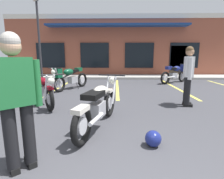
{
  "coord_description": "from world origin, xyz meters",
  "views": [
    {
      "loc": [
        -0.06,
        -0.84,
        1.41
      ],
      "look_at": [
        -0.16,
        3.66,
        0.55
      ],
      "focal_mm": 28.15,
      "sensor_mm": 36.0,
      "label": 1
    }
  ],
  "objects_px": {
    "helmet_on_pavement": "(153,139)",
    "parking_lot_lamp_post": "(37,27)",
    "person_in_shorts_foreground": "(188,73)",
    "motorcycle_black_cruiser": "(20,75)",
    "person_by_back_row": "(16,96)",
    "motorcycle_foreground_classic": "(99,105)",
    "motorcycle_blue_standard": "(70,77)",
    "motorcycle_silver_naked": "(42,89)",
    "motorcycle_red_sportbike": "(176,73)"
  },
  "relations": [
    {
      "from": "helmet_on_pavement",
      "to": "parking_lot_lamp_post",
      "type": "height_order",
      "value": "parking_lot_lamp_post"
    },
    {
      "from": "helmet_on_pavement",
      "to": "person_in_shorts_foreground",
      "type": "bearing_deg",
      "value": 58.71
    },
    {
      "from": "person_in_shorts_foreground",
      "to": "parking_lot_lamp_post",
      "type": "relative_size",
      "value": 0.37
    },
    {
      "from": "motorcycle_black_cruiser",
      "to": "person_by_back_row",
      "type": "bearing_deg",
      "value": -61.35
    },
    {
      "from": "motorcycle_black_cruiser",
      "to": "person_by_back_row",
      "type": "distance_m",
      "value": 7.82
    },
    {
      "from": "motorcycle_foreground_classic",
      "to": "motorcycle_blue_standard",
      "type": "bearing_deg",
      "value": 112.05
    },
    {
      "from": "motorcycle_silver_naked",
      "to": "person_by_back_row",
      "type": "bearing_deg",
      "value": -71.97
    },
    {
      "from": "motorcycle_silver_naked",
      "to": "motorcycle_blue_standard",
      "type": "bearing_deg",
      "value": 85.93
    },
    {
      "from": "motorcycle_black_cruiser",
      "to": "motorcycle_silver_naked",
      "type": "distance_m",
      "value": 4.79
    },
    {
      "from": "person_in_shorts_foreground",
      "to": "motorcycle_silver_naked",
      "type": "bearing_deg",
      "value": -179.66
    },
    {
      "from": "motorcycle_red_sportbike",
      "to": "motorcycle_black_cruiser",
      "type": "height_order",
      "value": "same"
    },
    {
      "from": "motorcycle_red_sportbike",
      "to": "person_by_back_row",
      "type": "height_order",
      "value": "person_by_back_row"
    },
    {
      "from": "motorcycle_silver_naked",
      "to": "person_by_back_row",
      "type": "relative_size",
      "value": 1.08
    },
    {
      "from": "person_by_back_row",
      "to": "motorcycle_silver_naked",
      "type": "bearing_deg",
      "value": 108.03
    },
    {
      "from": "motorcycle_blue_standard",
      "to": "parking_lot_lamp_post",
      "type": "relative_size",
      "value": 0.42
    },
    {
      "from": "person_in_shorts_foreground",
      "to": "motorcycle_foreground_classic",
      "type": "bearing_deg",
      "value": -145.56
    },
    {
      "from": "motorcycle_black_cruiser",
      "to": "helmet_on_pavement",
      "type": "height_order",
      "value": "motorcycle_black_cruiser"
    },
    {
      "from": "motorcycle_foreground_classic",
      "to": "helmet_on_pavement",
      "type": "bearing_deg",
      "value": -38.4
    },
    {
      "from": "helmet_on_pavement",
      "to": "person_by_back_row",
      "type": "bearing_deg",
      "value": -160.72
    },
    {
      "from": "motorcycle_foreground_classic",
      "to": "motorcycle_black_cruiser",
      "type": "bearing_deg",
      "value": 129.77
    },
    {
      "from": "helmet_on_pavement",
      "to": "parking_lot_lamp_post",
      "type": "bearing_deg",
      "value": 123.27
    },
    {
      "from": "motorcycle_foreground_classic",
      "to": "person_in_shorts_foreground",
      "type": "xyz_separation_m",
      "value": [
        2.36,
        1.62,
        0.49
      ]
    },
    {
      "from": "motorcycle_foreground_classic",
      "to": "motorcycle_black_cruiser",
      "type": "distance_m",
      "value": 7.15
    },
    {
      "from": "helmet_on_pavement",
      "to": "motorcycle_blue_standard",
      "type": "bearing_deg",
      "value": 118.28
    },
    {
      "from": "motorcycle_red_sportbike",
      "to": "motorcycle_black_cruiser",
      "type": "distance_m",
      "value": 8.1
    },
    {
      "from": "parking_lot_lamp_post",
      "to": "person_by_back_row",
      "type": "bearing_deg",
      "value": -68.5
    },
    {
      "from": "parking_lot_lamp_post",
      "to": "motorcycle_black_cruiser",
      "type": "bearing_deg",
      "value": -109.1
    },
    {
      "from": "motorcycle_red_sportbike",
      "to": "person_in_shorts_foreground",
      "type": "distance_m",
      "value": 4.58
    },
    {
      "from": "motorcycle_black_cruiser",
      "to": "helmet_on_pavement",
      "type": "distance_m",
      "value": 8.32
    },
    {
      "from": "motorcycle_foreground_classic",
      "to": "motorcycle_blue_standard",
      "type": "xyz_separation_m",
      "value": [
        -1.62,
        4.0,
        0.07
      ]
    },
    {
      "from": "motorcycle_foreground_classic",
      "to": "motorcycle_red_sportbike",
      "type": "relative_size",
      "value": 1.14
    },
    {
      "from": "motorcycle_foreground_classic",
      "to": "parking_lot_lamp_post",
      "type": "distance_m",
      "value": 8.42
    },
    {
      "from": "motorcycle_black_cruiser",
      "to": "motorcycle_blue_standard",
      "type": "xyz_separation_m",
      "value": [
        2.95,
        -1.49,
        0.07
      ]
    },
    {
      "from": "motorcycle_silver_naked",
      "to": "motorcycle_foreground_classic",
      "type": "bearing_deg",
      "value": -41.66
    },
    {
      "from": "motorcycle_red_sportbike",
      "to": "motorcycle_blue_standard",
      "type": "xyz_separation_m",
      "value": [
        -5.13,
        -2.03,
        0.0
      ]
    },
    {
      "from": "motorcycle_black_cruiser",
      "to": "parking_lot_lamp_post",
      "type": "relative_size",
      "value": 0.42
    },
    {
      "from": "person_in_shorts_foreground",
      "to": "parking_lot_lamp_post",
      "type": "distance_m",
      "value": 8.59
    },
    {
      "from": "motorcycle_black_cruiser",
      "to": "motorcycle_silver_naked",
      "type": "relative_size",
      "value": 1.06
    },
    {
      "from": "motorcycle_foreground_classic",
      "to": "motorcycle_black_cruiser",
      "type": "height_order",
      "value": "same"
    },
    {
      "from": "helmet_on_pavement",
      "to": "motorcycle_red_sportbike",
      "type": "bearing_deg",
      "value": 69.12
    },
    {
      "from": "motorcycle_black_cruiser",
      "to": "parking_lot_lamp_post",
      "type": "bearing_deg",
      "value": 70.9
    },
    {
      "from": "motorcycle_silver_naked",
      "to": "motorcycle_black_cruiser",
      "type": "bearing_deg",
      "value": 125.49
    },
    {
      "from": "motorcycle_red_sportbike",
      "to": "parking_lot_lamp_post",
      "type": "relative_size",
      "value": 0.4
    },
    {
      "from": "person_in_shorts_foreground",
      "to": "person_by_back_row",
      "type": "height_order",
      "value": "same"
    },
    {
      "from": "motorcycle_red_sportbike",
      "to": "person_by_back_row",
      "type": "relative_size",
      "value": 1.09
    },
    {
      "from": "person_in_shorts_foreground",
      "to": "helmet_on_pavement",
      "type": "distance_m",
      "value": 2.88
    },
    {
      "from": "motorcycle_black_cruiser",
      "to": "motorcycle_silver_naked",
      "type": "xyz_separation_m",
      "value": [
        2.78,
        -3.9,
        0.0
      ]
    },
    {
      "from": "motorcycle_red_sportbike",
      "to": "parking_lot_lamp_post",
      "type": "distance_m",
      "value": 8.04
    },
    {
      "from": "motorcycle_red_sportbike",
      "to": "motorcycle_black_cruiser",
      "type": "relative_size",
      "value": 0.95
    },
    {
      "from": "motorcycle_black_cruiser",
      "to": "person_by_back_row",
      "type": "height_order",
      "value": "person_by_back_row"
    }
  ]
}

